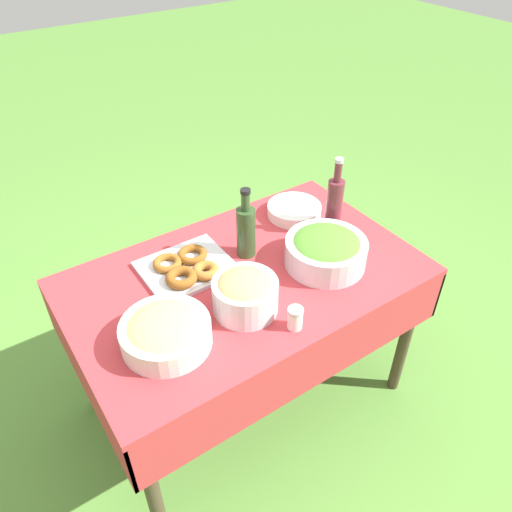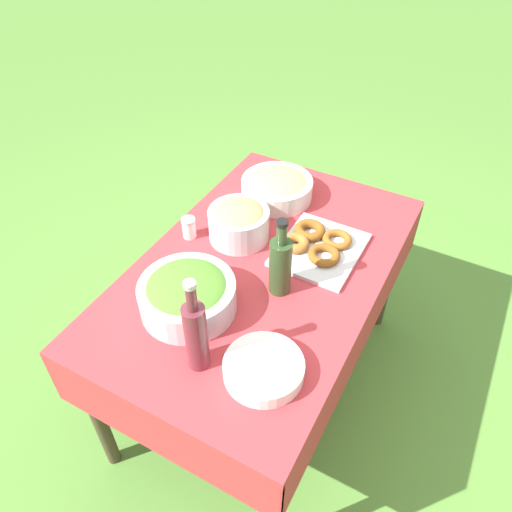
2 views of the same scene
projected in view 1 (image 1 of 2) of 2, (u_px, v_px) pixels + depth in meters
The scene contains 10 objects.
ground_plane at pixel (247, 393), 2.29m from camera, with size 14.00×14.00×0.00m, color #568C38.
picnic_table at pixel (245, 295), 1.90m from camera, with size 1.29×0.80×0.72m.
salad_bowl at pixel (326, 250), 1.85m from camera, with size 0.31×0.31×0.12m.
pasta_bowl at pixel (166, 332), 1.55m from camera, with size 0.29×0.29×0.10m.
donut_platter at pixel (187, 267), 1.84m from camera, with size 0.33×0.28×0.05m.
plate_stack at pixel (294, 210), 2.14m from camera, with size 0.23×0.23×0.05m.
olive_oil_bottle at pixel (246, 230), 1.87m from camera, with size 0.07×0.07×0.29m.
wine_bottle at pixel (334, 204), 1.98m from camera, with size 0.06×0.06×0.33m.
bread_bowl at pixel (245, 293), 1.66m from camera, with size 0.22×0.22×0.14m.
salt_shaker at pixel (295, 318), 1.61m from camera, with size 0.05×0.05×0.08m.
Camera 1 is at (-0.75, -1.18, 1.92)m, focal length 35.00 mm.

